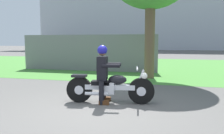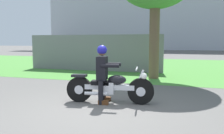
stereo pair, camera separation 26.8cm
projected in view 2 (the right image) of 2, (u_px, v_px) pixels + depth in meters
ground at (93, 111)px, 4.99m from camera, size 120.00×120.00×0.00m
grass_verge at (152, 66)px, 13.95m from camera, size 60.00×12.00×0.01m
stadium_facade at (173, 8)px, 41.99m from camera, size 44.98×8.00×14.85m
motorcycle_lead at (110, 87)px, 5.63m from camera, size 2.11×0.68×0.87m
rider_lead at (103, 69)px, 5.61m from camera, size 0.59×0.51×1.39m
fence_segment at (93, 53)px, 11.79m from camera, size 7.00×0.06×1.80m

